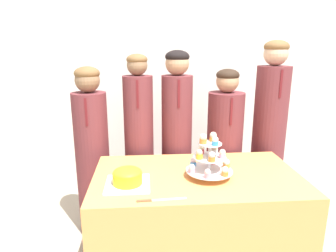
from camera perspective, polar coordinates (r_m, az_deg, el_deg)
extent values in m
cube|color=silver|center=(3.29, 1.45, 10.41)|extent=(9.00, 0.06, 2.70)
cube|color=#EF9951|center=(2.23, 5.24, -18.26)|extent=(1.38, 0.80, 0.77)
cube|color=white|center=(1.91, -7.68, -10.90)|extent=(0.27, 0.27, 0.01)
cylinder|color=yellow|center=(1.89, -7.72, -9.83)|extent=(0.18, 0.18, 0.07)
ellipsoid|color=yellow|center=(1.88, -7.76, -8.80)|extent=(0.18, 0.18, 0.06)
cube|color=silver|center=(1.73, 0.23, -13.76)|extent=(0.20, 0.03, 0.00)
cube|color=brown|center=(1.72, -4.56, -14.04)|extent=(0.09, 0.03, 0.01)
cylinder|color=silver|center=(1.97, 7.91, -6.48)|extent=(0.02, 0.02, 0.23)
cylinder|color=silver|center=(2.00, 7.83, -8.39)|extent=(0.31, 0.31, 0.01)
cylinder|color=silver|center=(1.97, 7.93, -5.91)|extent=(0.21, 0.21, 0.01)
cylinder|color=silver|center=(1.94, 8.02, -3.35)|extent=(0.15, 0.15, 0.01)
cylinder|color=#3893DB|center=(2.06, 4.80, -7.16)|extent=(0.04, 0.04, 0.03)
sphere|color=silver|center=(2.05, 4.81, -6.53)|extent=(0.04, 0.04, 0.04)
cylinder|color=pink|center=(1.94, 4.54, -8.51)|extent=(0.04, 0.04, 0.03)
sphere|color=silver|center=(1.93, 4.55, -7.83)|extent=(0.04, 0.04, 0.04)
cylinder|color=pink|center=(1.88, 7.52, -9.39)|extent=(0.04, 0.04, 0.03)
sphere|color=silver|center=(1.87, 7.55, -8.65)|extent=(0.04, 0.04, 0.04)
cylinder|color=orange|center=(1.93, 10.79, -8.92)|extent=(0.05, 0.05, 0.03)
sphere|color=#F4E5C6|center=(1.92, 10.83, -8.19)|extent=(0.04, 0.04, 0.04)
cylinder|color=orange|center=(2.05, 11.03, -7.47)|extent=(0.05, 0.05, 0.03)
sphere|color=#F4E5C6|center=(2.04, 11.07, -6.75)|extent=(0.04, 0.04, 0.04)
cylinder|color=#E5333D|center=(2.11, 8.45, -6.71)|extent=(0.04, 0.04, 0.02)
sphere|color=silver|center=(2.10, 8.47, -6.09)|extent=(0.04, 0.04, 0.04)
cylinder|color=pink|center=(1.95, 10.29, -5.64)|extent=(0.04, 0.04, 0.03)
sphere|color=#F4E5C6|center=(1.94, 10.32, -4.92)|extent=(0.04, 0.04, 0.04)
cylinder|color=white|center=(2.03, 8.88, -4.79)|extent=(0.04, 0.04, 0.03)
sphere|color=beige|center=(2.02, 8.91, -4.09)|extent=(0.04, 0.04, 0.04)
cylinder|color=#E5333D|center=(2.02, 6.32, -4.80)|extent=(0.04, 0.04, 0.03)
sphere|color=white|center=(2.01, 6.34, -4.12)|extent=(0.04, 0.04, 0.04)
cylinder|color=yellow|center=(1.92, 5.99, -5.80)|extent=(0.04, 0.04, 0.03)
sphere|color=beige|center=(1.91, 6.01, -5.01)|extent=(0.04, 0.04, 0.04)
cylinder|color=orange|center=(1.89, 8.35, -6.25)|extent=(0.04, 0.04, 0.03)
sphere|color=silver|center=(1.88, 8.38, -5.46)|extent=(0.04, 0.04, 0.04)
cylinder|color=orange|center=(1.92, 6.71, -2.91)|extent=(0.05, 0.05, 0.03)
sphere|color=#F4E5C6|center=(1.91, 6.74, -2.10)|extent=(0.04, 0.04, 0.04)
cylinder|color=#3893DB|center=(1.90, 8.96, -3.27)|extent=(0.04, 0.04, 0.03)
sphere|color=#F4E5C6|center=(1.89, 8.99, -2.56)|extent=(0.04, 0.04, 0.04)
cylinder|color=orange|center=(1.97, 8.58, -2.52)|extent=(0.05, 0.05, 0.03)
sphere|color=beige|center=(1.96, 8.61, -1.75)|extent=(0.05, 0.05, 0.05)
cylinder|color=brown|center=(2.65, -14.06, -7.28)|extent=(0.28, 0.28, 1.25)
sphere|color=#8E6B4C|center=(2.48, -15.11, 8.42)|extent=(0.20, 0.20, 0.20)
ellipsoid|color=brown|center=(2.47, -15.19, 9.67)|extent=(0.20, 0.20, 0.11)
cube|color=maroon|center=(2.38, -15.34, 2.55)|extent=(0.02, 0.01, 0.22)
cylinder|color=brown|center=(2.59, -5.46, -5.87)|extent=(0.24, 0.24, 1.38)
sphere|color=#8E6B4C|center=(2.43, -5.91, 11.43)|extent=(0.16, 0.16, 0.16)
ellipsoid|color=brown|center=(2.43, -5.94, 12.49)|extent=(0.17, 0.17, 0.09)
cube|color=maroon|center=(2.33, -5.84, 6.03)|extent=(0.02, 0.01, 0.22)
cylinder|color=brown|center=(2.60, 1.64, -5.70)|extent=(0.26, 0.26, 1.38)
sphere|color=tan|center=(2.44, 1.78, 11.83)|extent=(0.19, 0.19, 0.19)
ellipsoid|color=black|center=(2.44, 1.79, 13.07)|extent=(0.20, 0.20, 0.11)
cube|color=maroon|center=(2.34, 2.08, 6.13)|extent=(0.02, 0.01, 0.22)
cylinder|color=brown|center=(2.70, 10.51, -6.80)|extent=(0.30, 0.30, 1.24)
sphere|color=tan|center=(2.53, 11.26, 8.34)|extent=(0.19, 0.19, 0.19)
ellipsoid|color=#332319|center=(2.53, 11.32, 9.49)|extent=(0.19, 0.19, 0.10)
cube|color=maroon|center=(2.42, 11.97, 2.66)|extent=(0.02, 0.01, 0.22)
cylinder|color=brown|center=(2.79, 18.41, -4.27)|extent=(0.28, 0.28, 1.45)
sphere|color=#D6AD89|center=(2.65, 19.88, 12.84)|extent=(0.20, 0.20, 0.20)
ellipsoid|color=brown|center=(2.65, 19.98, 14.01)|extent=(0.20, 0.20, 0.11)
cube|color=maroon|center=(2.54, 20.73, 7.51)|extent=(0.02, 0.01, 0.22)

